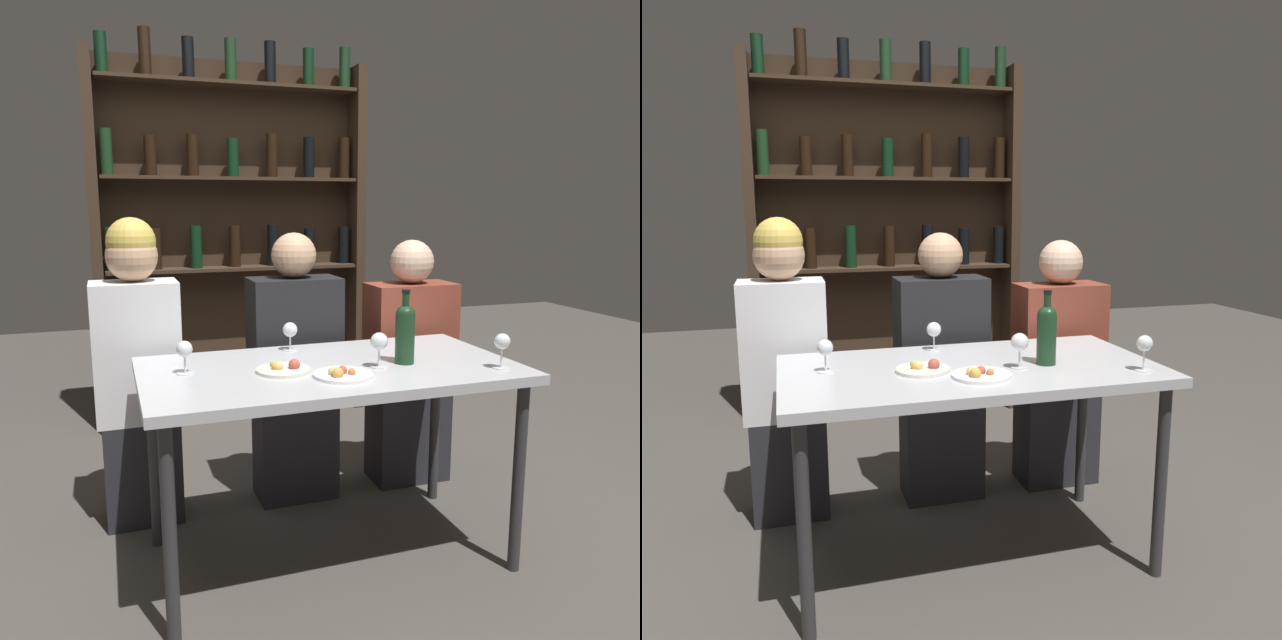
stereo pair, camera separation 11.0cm
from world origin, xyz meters
TOP-DOWN VIEW (x-y plane):
  - ground_plane at (0.00, 0.00)m, footprint 10.00×10.00m
  - dining_table at (0.00, 0.00)m, footprint 1.35×0.73m
  - wine_rack_wall at (0.00, 1.75)m, footprint 1.65×0.21m
  - wine_bottle at (0.27, -0.05)m, footprint 0.07×0.07m
  - wine_glass_0 at (0.57, -0.24)m, footprint 0.06×0.06m
  - wine_glass_1 at (-0.07, 0.28)m, footprint 0.06×0.06m
  - wine_glass_2 at (-0.51, 0.06)m, footprint 0.06×0.06m
  - wine_glass_3 at (0.16, -0.08)m, footprint 0.06×0.06m
  - food_plate_0 at (-0.01, -0.16)m, footprint 0.21×0.21m
  - food_plate_1 at (-0.18, -0.03)m, footprint 0.19×0.19m
  - seated_person_left at (-0.65, 0.54)m, footprint 0.35×0.22m
  - seated_person_center at (0.03, 0.54)m, footprint 0.40×0.22m
  - seated_person_right at (0.60, 0.54)m, footprint 0.41×0.22m

SIDE VIEW (x-z plane):
  - ground_plane at x=0.00m, z-range 0.00..0.00m
  - seated_person_right at x=0.60m, z-range -0.04..1.14m
  - seated_person_center at x=0.03m, z-range -0.04..1.18m
  - seated_person_left at x=-0.65m, z-range 0.00..1.28m
  - dining_table at x=0.00m, z-range 0.31..1.07m
  - food_plate_0 at x=-0.01m, z-range 0.75..0.79m
  - food_plate_1 at x=-0.18m, z-range 0.75..0.79m
  - wine_glass_1 at x=-0.07m, z-range 0.78..0.89m
  - wine_glass_2 at x=-0.51m, z-range 0.78..0.90m
  - wine_glass_3 at x=0.16m, z-range 0.78..0.91m
  - wine_glass_0 at x=0.57m, z-range 0.79..0.91m
  - wine_bottle at x=0.27m, z-range 0.74..1.02m
  - wine_rack_wall at x=0.00m, z-range 0.05..2.34m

